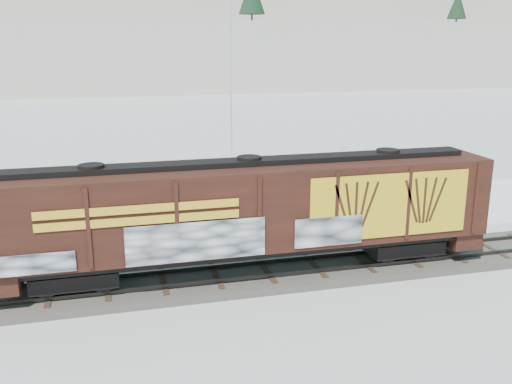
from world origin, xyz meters
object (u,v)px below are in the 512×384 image
object	(u,v)px
car_dark	(296,206)
car_silver	(65,211)
flagpole	(233,107)
hopper_railcar	(249,209)
car_white	(247,200)

from	to	relation	value
car_dark	car_silver	bearing A→B (deg)	92.32
flagpole	car_silver	size ratio (longest dim) A/B	2.76
hopper_railcar	flagpole	xyz separation A→B (m)	(2.66, 15.20, 2.03)
car_silver	car_dark	world-z (taller)	car_silver
car_white	hopper_railcar	bearing A→B (deg)	153.12
car_silver	car_white	bearing A→B (deg)	-76.45
flagpole	car_silver	world-z (taller)	flagpole
car_silver	flagpole	bearing A→B (deg)	-41.23
car_white	car_dark	world-z (taller)	car_dark
car_white	car_dark	xyz separation A→B (m)	(2.16, -1.76, 0.02)
car_silver	car_white	world-z (taller)	car_silver
flagpole	hopper_railcar	bearing A→B (deg)	-99.93
flagpole	car_silver	bearing A→B (deg)	-145.43
hopper_railcar	car_silver	distance (m)	11.26
hopper_railcar	car_white	xyz separation A→B (m)	(1.87, 8.23, -2.07)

